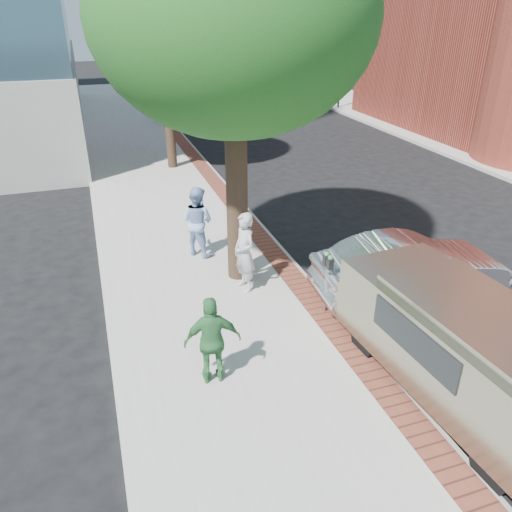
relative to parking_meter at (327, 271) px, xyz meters
name	(u,v)px	position (x,y,z in m)	size (l,w,h in m)	color
ground	(287,314)	(-0.78, 0.36, -1.21)	(120.00, 120.00, 0.00)	black
sidewalk	(165,202)	(-2.28, 8.36, -1.13)	(5.00, 60.00, 0.15)	#9E9991
brick_strip	(224,193)	(-0.08, 8.36, -1.05)	(0.60, 60.00, 0.01)	brown
curb	(233,194)	(0.27, 8.36, -1.13)	(0.10, 60.00, 0.15)	gray
signal_near	(164,82)	(0.12, 22.36, 1.05)	(0.70, 0.15, 3.80)	black
signal_far	(340,74)	(11.72, 22.36, 1.05)	(0.70, 0.15, 3.80)	black
tree_near	(234,18)	(-1.38, 2.26, 4.97)	(6.00, 6.00, 8.51)	black
tree_far	(163,36)	(-1.28, 12.36, 4.09)	(4.80, 4.80, 7.14)	black
parking_meter	(327,271)	(0.00, 0.00, 0.00)	(0.12, 0.32, 1.47)	gray
person_gray	(245,253)	(-1.42, 1.55, -0.06)	(0.73, 0.48, 1.99)	#ACACB1
person_officer	(197,221)	(-2.06, 3.83, -0.08)	(0.95, 0.74, 1.95)	#91AEE1
person_green	(213,341)	(-2.96, -1.44, -0.17)	(1.04, 0.43, 1.77)	#397E43
sedan_silver	(410,269)	(2.29, 0.15, -0.44)	(1.62, 4.64, 1.53)	silver
bg_car	(204,107)	(2.28, 21.54, -0.37)	(1.98, 4.93, 1.68)	black
van	(459,343)	(1.15, -2.96, -0.12)	(2.38, 5.48, 1.98)	gray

